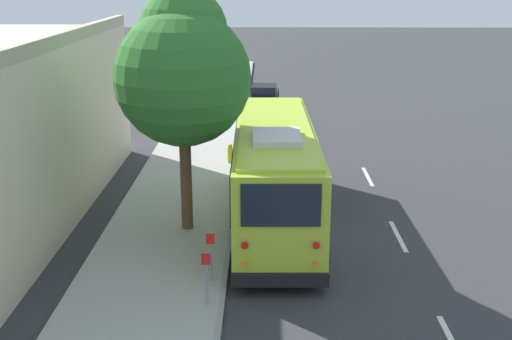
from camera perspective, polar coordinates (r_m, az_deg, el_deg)
ground_plane at (r=19.49m, az=3.51°, el=-6.18°), size 160.00×160.00×0.00m
sidewalk_slab at (r=19.66m, az=-8.11°, el=-5.88°), size 80.00×3.81×0.15m
curb_strip at (r=19.46m, az=-2.32°, el=-5.96°), size 80.00×0.14×0.15m
shuttle_bus at (r=20.13m, az=1.66°, el=0.12°), size 10.22×2.75×3.37m
parked_sedan_silver at (r=31.87m, az=1.08°, el=4.19°), size 4.78×2.02×1.26m
parked_sedan_black at (r=38.75m, az=0.70°, el=6.54°), size 4.27×1.90×1.31m
street_tree at (r=18.88m, az=-6.52°, el=8.97°), size 3.98×3.98×7.23m
sign_post_near at (r=15.27m, az=-4.43°, el=-9.61°), size 0.06×0.22×1.33m
sign_post_far at (r=16.43m, az=-4.05°, el=-7.67°), size 0.06×0.22×1.29m
fire_hydrant at (r=26.60m, az=-2.32°, el=1.51°), size 0.22×0.22×0.81m
lane_stripe_mid at (r=20.17m, az=12.52°, el=-5.74°), size 2.40×0.14×0.01m
lane_stripe_ahead at (r=25.71m, az=9.89°, el=-0.57°), size 2.40×0.14×0.01m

